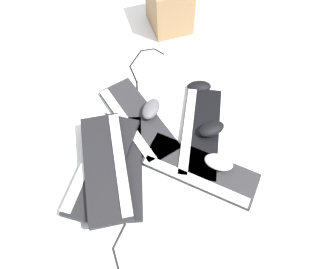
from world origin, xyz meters
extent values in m
plane|color=silver|center=(0.00, 0.00, 0.00)|extent=(3.20, 3.20, 0.00)
cube|color=black|center=(0.28, -0.05, 0.01)|extent=(0.36, 0.45, 0.02)
cube|color=#B2B5BA|center=(0.33, -0.08, 0.03)|extent=(0.25, 0.37, 0.01)
cube|color=#232326|center=(0.04, 0.13, 0.01)|extent=(0.35, 0.46, 0.02)
cube|color=silver|center=(0.09, 0.16, 0.03)|extent=(0.24, 0.38, 0.01)
cube|color=black|center=(-0.07, 0.00, 0.01)|extent=(0.41, 0.42, 0.02)
cube|color=silver|center=(-0.02, -0.04, 0.03)|extent=(0.31, 0.33, 0.01)
cube|color=#232326|center=(0.11, -0.20, 0.01)|extent=(0.17, 0.44, 0.02)
cube|color=silver|center=(0.17, -0.20, 0.03)|extent=(0.05, 0.42, 0.01)
cube|color=black|center=(0.34, -0.09, 0.04)|extent=(0.43, 0.40, 0.02)
cube|color=silver|center=(0.38, -0.13, 0.06)|extent=(0.34, 0.30, 0.01)
cube|color=black|center=(0.34, -0.06, 0.07)|extent=(0.31, 0.46, 0.02)
cube|color=#B2B5BA|center=(0.29, -0.04, 0.09)|extent=(0.20, 0.40, 0.01)
ellipsoid|color=black|center=(-0.09, 0.03, 0.05)|extent=(0.12, 0.09, 0.04)
ellipsoid|color=black|center=(-0.21, -0.19, 0.02)|extent=(0.13, 0.11, 0.04)
ellipsoid|color=silver|center=(-0.02, 0.16, 0.05)|extent=(0.12, 0.13, 0.04)
ellipsoid|color=#4C4C51|center=(0.05, -0.19, 0.05)|extent=(0.13, 0.12, 0.04)
cylinder|color=black|center=(0.37, -0.06, 0.00)|extent=(0.01, 0.10, 0.01)
cylinder|color=black|center=(0.37, 0.02, 0.00)|extent=(0.02, 0.07, 0.01)
cylinder|color=black|center=(0.38, 0.10, 0.00)|extent=(0.04, 0.09, 0.01)
cylinder|color=black|center=(0.43, 0.17, 0.00)|extent=(0.08, 0.05, 0.01)
cylinder|color=black|center=(0.48, 0.24, 0.00)|extent=(0.03, 0.10, 0.01)
sphere|color=black|center=(0.37, -0.11, 0.00)|extent=(0.01, 0.01, 0.01)
sphere|color=black|center=(0.37, -0.02, 0.00)|extent=(0.01, 0.01, 0.01)
sphere|color=black|center=(0.36, 0.05, 0.00)|extent=(0.01, 0.01, 0.01)
sphere|color=black|center=(0.39, 0.14, 0.00)|extent=(0.01, 0.01, 0.01)
sphere|color=black|center=(0.46, 0.19, 0.00)|extent=(0.01, 0.01, 0.01)
cylinder|color=black|center=(0.35, -0.11, 0.00)|extent=(0.08, 0.03, 0.01)
cylinder|color=black|center=(0.27, -0.13, 0.00)|extent=(0.10, 0.07, 0.01)
cylinder|color=black|center=(0.19, -0.21, 0.00)|extent=(0.07, 0.09, 0.01)
cylinder|color=black|center=(0.12, -0.26, 0.00)|extent=(0.07, 0.02, 0.01)
cylinder|color=black|center=(0.07, -0.29, 0.00)|extent=(0.04, 0.05, 0.01)
cylinder|color=black|center=(0.03, -0.35, 0.00)|extent=(0.06, 0.09, 0.01)
cylinder|color=black|center=(-0.01, -0.44, 0.00)|extent=(0.03, 0.11, 0.01)
cylinder|color=black|center=(-0.07, -0.52, 0.00)|extent=(0.11, 0.07, 0.01)
cylinder|color=black|center=(-0.16, -0.54, 0.00)|extent=(0.07, 0.04, 0.01)
cylinder|color=black|center=(-0.20, -0.50, 0.00)|extent=(0.03, 0.06, 0.01)
sphere|color=black|center=(0.39, -0.12, 0.00)|extent=(0.01, 0.01, 0.01)
sphere|color=black|center=(0.31, -0.10, 0.00)|extent=(0.01, 0.01, 0.01)
sphere|color=black|center=(0.22, -0.16, 0.00)|extent=(0.01, 0.01, 0.01)
sphere|color=black|center=(0.16, -0.25, 0.00)|extent=(0.01, 0.01, 0.01)
sphere|color=black|center=(0.09, -0.26, 0.00)|extent=(0.01, 0.01, 0.01)
sphere|color=black|center=(0.05, -0.31, 0.00)|extent=(0.01, 0.01, 0.01)
sphere|color=black|center=(0.00, -0.39, 0.00)|extent=(0.01, 0.01, 0.01)
sphere|color=black|center=(-0.02, -0.50, 0.00)|extent=(0.01, 0.01, 0.01)
sphere|color=black|center=(-0.13, -0.55, 0.00)|extent=(0.01, 0.01, 0.01)
sphere|color=black|center=(-0.19, -0.53, 0.00)|extent=(0.01, 0.01, 0.01)
sphere|color=black|center=(-0.21, -0.47, 0.00)|extent=(0.01, 0.01, 0.01)
cube|color=olive|center=(-0.36, -0.63, 0.12)|extent=(0.25, 0.27, 0.23)
camera|label=1|loc=(0.43, 0.46, 1.07)|focal=32.00mm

